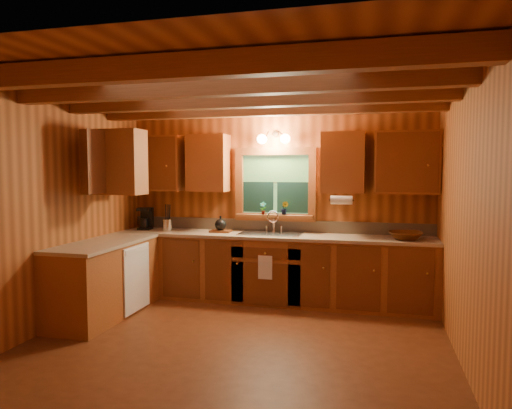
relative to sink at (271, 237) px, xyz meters
The scene contains 20 objects.
room 1.66m from the sink, 90.00° to the right, with size 4.20×4.20×4.20m.
ceiling_beams 2.29m from the sink, 90.00° to the right, with size 4.20×2.54×0.18m.
base_cabinets 0.73m from the sink, 147.14° to the right, with size 4.20×2.22×0.86m.
countertop 0.57m from the sink, 146.97° to the right, with size 4.20×2.24×0.04m.
backsplash 0.31m from the sink, 90.00° to the left, with size 4.20×0.02×0.16m, color tan.
dishwasher_panel 1.79m from the sink, 147.88° to the right, with size 0.02×0.60×0.80m, color white.
upper_cabinets 1.15m from the sink, 162.32° to the right, with size 4.19×1.77×0.78m.
window 0.72m from the sink, 90.00° to the left, with size 1.12×0.08×1.00m.
window_sill 0.34m from the sink, 90.00° to the left, with size 1.06×0.14×0.04m, color brown.
wall_sconce 1.32m from the sink, 90.00° to the left, with size 0.45×0.21×0.17m.
paper_towel_roll 1.06m from the sink, ahead, with size 0.11×0.11×0.27m, color white.
dish_towel 0.48m from the sink, 90.00° to the right, with size 0.18×0.01×0.30m, color white.
sink is the anchor object (origin of this frame).
coffee_maker 1.85m from the sink, behind, with size 0.17×0.22×0.31m.
utensil_crock 1.47m from the sink, behind, with size 0.13×0.13×0.37m.
cutting_board 0.71m from the sink, behind, with size 0.28×0.20×0.02m, color #633015.
teakettle 0.72m from the sink, behind, with size 0.16×0.16×0.20m.
wicker_basket 1.70m from the sink, ahead, with size 0.40×0.40×0.10m, color #48230C.
potted_plant_left 0.44m from the sink, 130.36° to the left, with size 0.09×0.06×0.17m, color #633015.
potted_plant_right 0.45m from the sink, 54.87° to the left, with size 0.10×0.08×0.18m, color #633015.
Camera 1 is at (1.33, -4.40, 1.75)m, focal length 32.81 mm.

